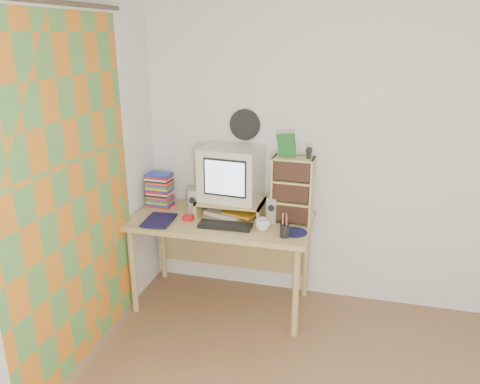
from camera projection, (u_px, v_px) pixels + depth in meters
The scene contains 20 objects.
back_wall at pixel (363, 153), 3.57m from camera, with size 3.50×3.50×0.00m, color silver.
left_wall at pixel (7, 212), 2.39m from camera, with size 3.50×3.50×0.00m, color silver.
curtain at pixel (71, 201), 2.85m from camera, with size 2.20×2.20×0.00m, color #C96F1C.
wall_disc at pixel (245, 125), 3.72m from camera, with size 0.25×0.25×0.02m, color black.
desk at pixel (224, 231), 3.74m from camera, with size 1.40×0.70×0.75m.
monitor_riser at pixel (231, 204), 3.69m from camera, with size 0.52×0.30×0.12m.
crt_monitor at pixel (231, 173), 3.67m from camera, with size 0.44×0.44×0.42m, color beige.
speaker_left at pixel (194, 202), 3.70m from camera, with size 0.08×0.08×0.20m, color #AFB0B4.
speaker_right at pixel (272, 210), 3.55m from camera, with size 0.07×0.07×0.20m, color #AFB0B4.
keyboard at pixel (225, 226), 3.48m from camera, with size 0.40×0.13×0.03m, color black.
dvd_stack at pixel (160, 190), 3.87m from camera, with size 0.20×0.14×0.28m, color brown, non-canonical shape.
cd_rack at pixel (293, 190), 3.50m from camera, with size 0.30×0.16×0.51m, color tan.
mug at pixel (263, 225), 3.41m from camera, with size 0.11×0.11×0.09m, color silver.
diary at pixel (146, 218), 3.59m from camera, with size 0.26×0.19×0.05m, color #130F3A.
mousepad at pixel (294, 232), 3.39m from camera, with size 0.20×0.20×0.00m, color black.
pen_cup at pixel (285, 228), 3.29m from camera, with size 0.07×0.07×0.14m, color black, non-canonical shape.
papers at pixel (233, 212), 3.72m from camera, with size 0.30×0.22×0.04m, color beige, non-canonical shape.
red_box at pixel (188, 218), 3.61m from camera, with size 0.08×0.05×0.04m, color red.
game_box at pixel (286, 145), 3.42m from camera, with size 0.13×0.03×0.17m, color #1B6124.
webcam at pixel (309, 153), 3.38m from camera, with size 0.05×0.05×0.09m, color black, non-canonical shape.
Camera 1 is at (-0.03, -1.86, 2.12)m, focal length 35.00 mm.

